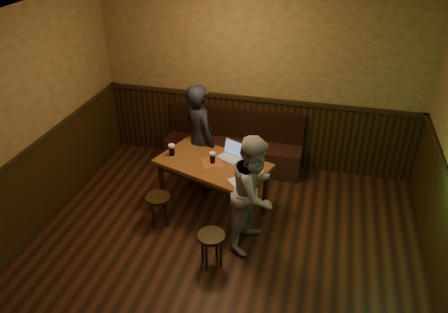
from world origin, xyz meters
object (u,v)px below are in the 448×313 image
object	(u,v)px
person_grey	(254,193)
pint_mid	(213,158)
pub_table	(213,169)
stool_left	(158,202)
pint_left	(172,150)
person_suit	(200,138)
stool_right	(211,241)
pint_right	(245,170)
laptop	(231,154)
bench	(233,149)

from	to	relation	value
person_grey	pint_mid	bearing A→B (deg)	66.22
pub_table	stool_left	world-z (taller)	pub_table
pint_left	person_grey	bearing A→B (deg)	-23.93
pub_table	person_suit	distance (m)	0.64
stool_left	pint_left	xyz separation A→B (m)	(0.03, 0.51, 0.51)
person_suit	person_grey	world-z (taller)	person_suit
pub_table	stool_right	xyz separation A→B (m)	(0.27, -1.04, -0.32)
pint_left	pub_table	bearing A→B (deg)	-3.55
pint_right	person_grey	xyz separation A→B (m)	(0.18, -0.33, -0.10)
stool_left	laptop	world-z (taller)	laptop
pint_mid	laptop	world-z (taller)	laptop
pint_mid	person_suit	size ratio (longest dim) A/B	0.10
pint_right	person_suit	world-z (taller)	person_suit
pint_left	pint_right	size ratio (longest dim) A/B	1.08
stool_left	pint_mid	world-z (taller)	pint_mid
pub_table	person_suit	bearing A→B (deg)	141.81
bench	stool_right	distance (m)	2.28
pint_right	laptop	distance (m)	0.47
pub_table	pint_mid	bearing A→B (deg)	-67.36
bench	stool_left	world-z (taller)	bench
person_grey	stool_right	bearing A→B (deg)	156.32
bench	pint_right	xyz separation A→B (m)	(0.48, -1.42, 0.55)
pub_table	laptop	xyz separation A→B (m)	(0.21, 0.19, 0.16)
stool_right	pint_left	world-z (taller)	pint_left
stool_right	pint_mid	world-z (taller)	pint_mid
stool_left	stool_right	world-z (taller)	stool_right
bench	stool_right	bearing A→B (deg)	-83.30
stool_left	pint_mid	xyz separation A→B (m)	(0.62, 0.47, 0.50)
bench	pint_mid	world-z (taller)	bench
person_grey	stool_left	bearing A→B (deg)	102.00
stool_right	pint_mid	size ratio (longest dim) A/B	2.83
bench	person_grey	bearing A→B (deg)	-69.15
stool_left	pub_table	bearing A→B (deg)	37.68
stool_right	person_grey	xyz separation A→B (m)	(0.40, 0.52, 0.40)
pint_mid	pub_table	bearing A→B (deg)	93.56
bench	pint_left	size ratio (longest dim) A/B	12.73
laptop	bench	bearing A→B (deg)	126.02
pint_right	laptop	world-z (taller)	laptop
pub_table	person_grey	world-z (taller)	person_grey
stool_right	pint_mid	xyz separation A→B (m)	(-0.27, 1.03, 0.50)
bench	person_suit	xyz separation A→B (m)	(-0.34, -0.70, 0.51)
pint_right	person_suit	xyz separation A→B (m)	(-0.82, 0.71, -0.03)
stool_right	pint_right	size ratio (longest dim) A/B	2.78
pint_mid	pint_right	bearing A→B (deg)	-20.76
pub_table	pint_right	world-z (taller)	pint_right
bench	stool_left	xyz separation A→B (m)	(-0.62, -1.70, 0.04)
bench	pub_table	world-z (taller)	bench
pub_table	pint_mid	xyz separation A→B (m)	(0.00, -0.01, 0.18)
pint_mid	person_suit	distance (m)	0.63
pint_right	laptop	bearing A→B (deg)	125.94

